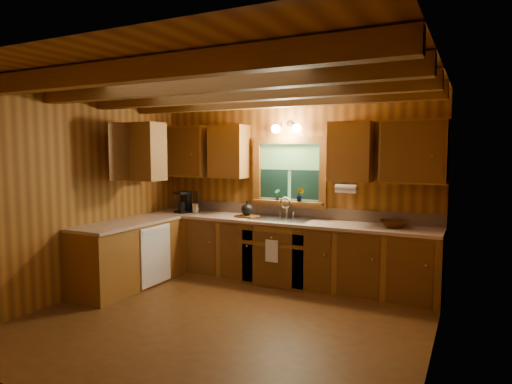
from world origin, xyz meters
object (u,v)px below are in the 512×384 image
object	(u,v)px
sink	(282,222)
cutting_board	(247,216)
wicker_basket	(394,224)
coffee_maker	(184,202)

from	to	relation	value
sink	cutting_board	distance (m)	0.53
cutting_board	wicker_basket	size ratio (longest dim) A/B	0.88
sink	wicker_basket	xyz separation A→B (m)	(1.51, 0.04, 0.09)
coffee_maker	wicker_basket	bearing A→B (deg)	16.83
sink	cutting_board	world-z (taller)	sink
sink	wicker_basket	size ratio (longest dim) A/B	2.37
coffee_maker	cutting_board	size ratio (longest dim) A/B	1.09
coffee_maker	sink	bearing A→B (deg)	16.75
cutting_board	coffee_maker	bearing A→B (deg)	-172.46
coffee_maker	wicker_basket	size ratio (longest dim) A/B	0.96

